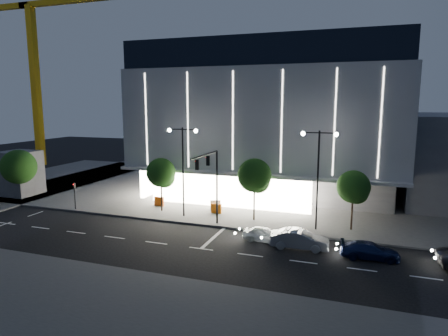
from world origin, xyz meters
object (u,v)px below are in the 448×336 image
(tree_right, at_px, (354,189))
(barrier_a, at_px, (159,201))
(car_lead, at_px, (264,234))
(traffic_mast, at_px, (211,175))
(barrier_b, at_px, (215,205))
(tree_mid, at_px, (255,177))
(car_third, at_px, (370,251))
(car_second, at_px, (299,239))
(barrier_c, at_px, (216,208))
(tower_crane, at_px, (38,49))
(ped_signal_far, at_px, (75,193))
(street_lamp_west, at_px, (183,158))
(street_lamp_east, at_px, (318,165))
(tree_left, at_px, (161,174))

(tree_right, xyz_separation_m, barrier_a, (-20.23, 1.62, -3.23))
(car_lead, distance_m, barrier_a, 15.15)
(traffic_mast, distance_m, barrier_b, 7.64)
(tree_mid, relative_size, car_lead, 1.72)
(tree_right, relative_size, barrier_b, 5.01)
(car_third, bearing_deg, car_second, 81.69)
(barrier_a, xyz_separation_m, barrier_c, (6.96, -0.68, 0.00))
(barrier_a, bearing_deg, tower_crane, 150.37)
(ped_signal_far, relative_size, tree_right, 0.54)
(car_second, bearing_deg, street_lamp_west, 65.10)
(traffic_mast, height_order, tree_right, traffic_mast)
(ped_signal_far, xyz_separation_m, car_lead, (21.29, -2.75, -1.28))
(street_lamp_east, distance_m, tree_right, 3.81)
(traffic_mast, bearing_deg, street_lamp_west, 146.35)
(car_second, bearing_deg, tree_left, 65.63)
(street_lamp_west, xyz_separation_m, car_second, (12.28, -4.89, -5.21))
(tree_right, distance_m, barrier_c, 13.70)
(street_lamp_east, bearing_deg, tower_crane, 156.63)
(traffic_mast, height_order, car_third, traffic_mast)
(car_third, bearing_deg, barrier_c, 59.43)
(street_lamp_west, relative_size, barrier_c, 8.18)
(traffic_mast, xyz_separation_m, tower_crane, (-41.92, 24.66, 15.48))
(ped_signal_far, distance_m, car_third, 29.76)
(street_lamp_west, xyz_separation_m, tree_left, (-2.97, 1.02, -1.92))
(tree_left, bearing_deg, street_lamp_west, -18.94)
(street_lamp_east, distance_m, tower_crane, 57.35)
(street_lamp_west, distance_m, ped_signal_far, 12.76)
(car_second, distance_m, barrier_a, 18.12)
(tree_mid, distance_m, car_lead, 6.84)
(tree_left, bearing_deg, tree_right, -0.00)
(tree_left, xyz_separation_m, tree_right, (19.00, -0.00, -0.15))
(tower_crane, relative_size, car_third, 7.55)
(street_lamp_east, relative_size, tree_mid, 1.46)
(barrier_c, bearing_deg, tree_left, -170.93)
(street_lamp_west, distance_m, tree_right, 16.19)
(street_lamp_east, distance_m, car_third, 8.72)
(traffic_mast, bearing_deg, barrier_a, 147.15)
(tree_right, bearing_deg, barrier_b, 170.60)
(street_lamp_east, relative_size, barrier_a, 8.18)
(traffic_mast, distance_m, car_third, 14.43)
(street_lamp_west, distance_m, tree_left, 3.69)
(traffic_mast, relative_size, car_lead, 1.98)
(tree_left, relative_size, car_third, 1.35)
(car_second, relative_size, barrier_b, 4.14)
(car_second, height_order, barrier_b, car_second)
(traffic_mast, relative_size, tree_right, 1.28)
(barrier_b, bearing_deg, street_lamp_east, -36.36)
(barrier_c, bearing_deg, car_third, -26.16)
(ped_signal_far, bearing_deg, car_lead, -7.35)
(street_lamp_east, xyz_separation_m, tree_left, (-15.97, 1.02, -1.92))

